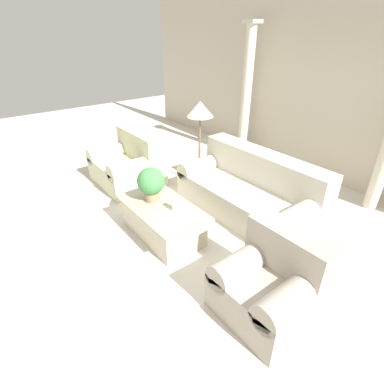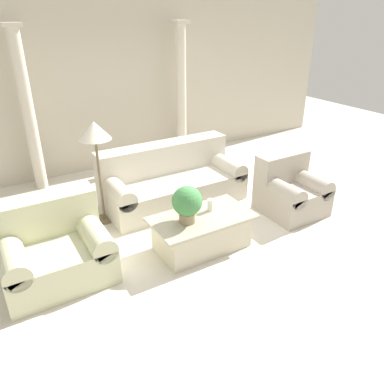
% 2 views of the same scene
% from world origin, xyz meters
% --- Properties ---
extents(ground_plane, '(16.00, 16.00, 0.00)m').
position_xyz_m(ground_plane, '(0.00, 0.00, 0.00)').
color(ground_plane, silver).
extents(wall_back, '(10.00, 0.06, 3.20)m').
position_xyz_m(wall_back, '(0.00, 2.96, 1.60)').
color(wall_back, beige).
rests_on(wall_back, ground_plane).
extents(sofa_long, '(2.13, 0.97, 0.88)m').
position_xyz_m(sofa_long, '(0.16, 1.02, 0.34)').
color(sofa_long, beige).
rests_on(sofa_long, ground_plane).
extents(loveseat, '(1.13, 0.97, 0.88)m').
position_xyz_m(loveseat, '(-1.81, 0.09, 0.35)').
color(loveseat, beige).
rests_on(loveseat, ground_plane).
extents(coffee_table, '(1.26, 0.69, 0.44)m').
position_xyz_m(coffee_table, '(-0.13, -0.32, 0.23)').
color(coffee_table, beige).
rests_on(coffee_table, ground_plane).
extents(potted_plant, '(0.36, 0.36, 0.45)m').
position_xyz_m(potted_plant, '(-0.34, -0.33, 0.70)').
color(potted_plant, '#937F60').
rests_on(potted_plant, coffee_table).
extents(pillar_candle, '(0.07, 0.07, 0.16)m').
position_xyz_m(pillar_candle, '(0.04, -0.24, 0.52)').
color(pillar_candle, silver).
rests_on(pillar_candle, coffee_table).
extents(floor_lamp, '(0.42, 0.42, 1.44)m').
position_xyz_m(floor_lamp, '(-0.96, 0.97, 1.24)').
color(floor_lamp, brown).
rests_on(floor_lamp, ground_plane).
extents(column_left, '(0.27, 0.27, 2.56)m').
position_xyz_m(column_left, '(-1.49, 2.59, 1.31)').
color(column_left, beige).
rests_on(column_left, ground_plane).
extents(armchair, '(0.83, 0.82, 0.84)m').
position_xyz_m(armchair, '(1.51, -0.17, 0.35)').
color(armchair, '#ADA393').
rests_on(armchair, ground_plane).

